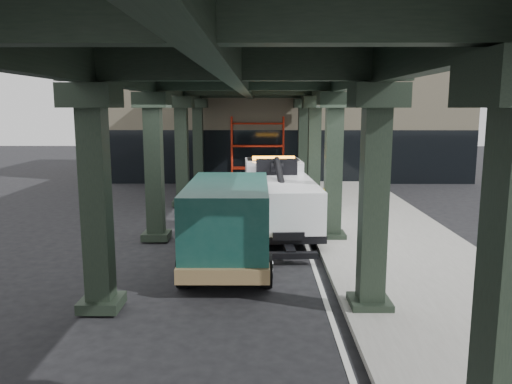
{
  "coord_description": "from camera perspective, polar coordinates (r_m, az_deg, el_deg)",
  "views": [
    {
      "loc": [
        0.15,
        -14.58,
        4.5
      ],
      "look_at": [
        0.01,
        1.97,
        1.7
      ],
      "focal_mm": 35.0,
      "sensor_mm": 36.0,
      "label": 1
    }
  ],
  "objects": [
    {
      "name": "building",
      "position": [
        34.63,
        3.58,
        8.76
      ],
      "size": [
        22.0,
        10.0,
        8.0
      ],
      "primitive_type": "cube",
      "color": "#C6B793",
      "rests_on": "ground"
    },
    {
      "name": "ground",
      "position": [
        15.26,
        -0.12,
        -7.55
      ],
      "size": [
        90.0,
        90.0,
        0.0
      ],
      "primitive_type": "plane",
      "color": "black",
      "rests_on": "ground"
    },
    {
      "name": "sidewalk",
      "position": [
        17.7,
        14.74,
        -5.2
      ],
      "size": [
        5.0,
        40.0,
        0.15
      ],
      "primitive_type": "cube",
      "color": "gray",
      "rests_on": "ground"
    },
    {
      "name": "tow_truck",
      "position": [
        18.93,
        2.42,
        -0.13
      ],
      "size": [
        2.77,
        8.27,
        2.67
      ],
      "rotation": [
        0.0,
        0.0,
        0.05
      ],
      "color": "black",
      "rests_on": "ground"
    },
    {
      "name": "towed_van",
      "position": [
        14.39,
        -3.11,
        -3.22
      ],
      "size": [
        2.45,
        6.03,
        2.44
      ],
      "rotation": [
        0.0,
        0.0,
        0.0
      ],
      "color": "#113E37",
      "rests_on": "ground"
    },
    {
      "name": "viaduct",
      "position": [
        16.61,
        -1.46,
        12.92
      ],
      "size": [
        7.4,
        32.0,
        6.4
      ],
      "color": "black",
      "rests_on": "ground"
    },
    {
      "name": "scaffolding",
      "position": [
        29.32,
        0.18,
        4.92
      ],
      "size": [
        3.08,
        0.88,
        4.0
      ],
      "color": "red",
      "rests_on": "ground"
    },
    {
      "name": "lane_stripe",
      "position": [
        17.25,
        5.64,
        -5.55
      ],
      "size": [
        0.12,
        38.0,
        0.01
      ],
      "primitive_type": "cube",
      "color": "silver",
      "rests_on": "ground"
    }
  ]
}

